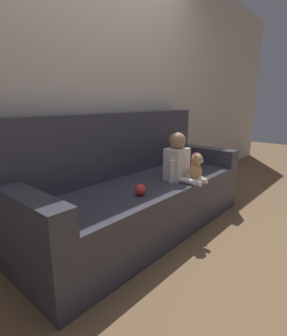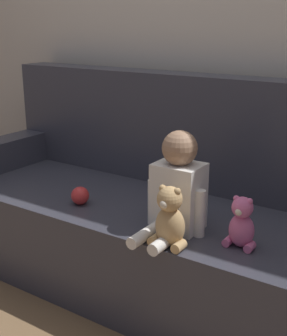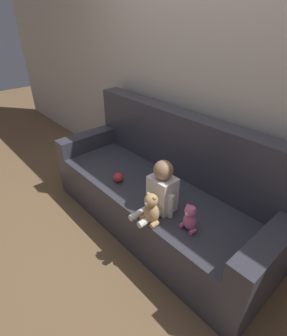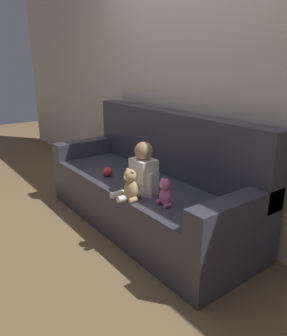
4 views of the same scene
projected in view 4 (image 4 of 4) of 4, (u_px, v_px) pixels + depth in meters
ground_plane at (144, 224)px, 3.02m from camera, size 12.00×12.00×0.00m
wall_back at (188, 77)px, 2.90m from camera, size 8.00×0.05×2.60m
couch at (150, 188)px, 2.96m from camera, size 2.16×0.81×1.01m
person_baby at (142, 172)px, 2.53m from camera, size 0.26×0.35×0.41m
teddy_bear_brown at (130, 186)px, 2.42m from camera, size 0.14×0.11×0.24m
plush_toy_side at (165, 193)px, 2.34m from camera, size 0.12×0.09×0.20m
toy_ball at (108, 172)px, 2.95m from camera, size 0.08×0.08×0.08m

